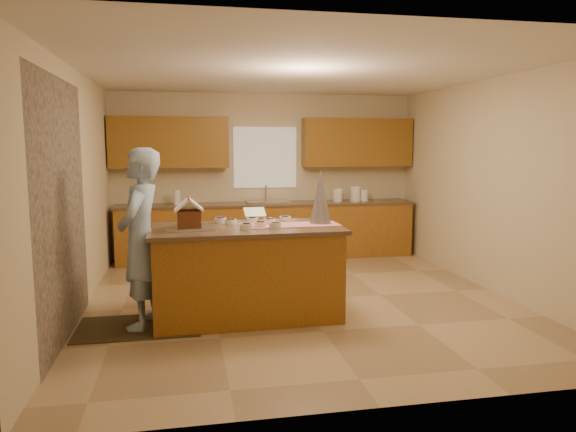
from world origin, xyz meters
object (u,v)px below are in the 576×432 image
object	(u,v)px
island_base	(246,274)
gingerbread_house	(189,216)
tinsel_tree	(320,197)
boy	(141,239)

from	to	relation	value
island_base	gingerbread_house	world-z (taller)	gingerbread_house
island_base	tinsel_tree	distance (m)	1.18
island_base	gingerbread_house	bearing A→B (deg)	-174.81
island_base	tinsel_tree	size ratio (longest dim) A/B	3.27
boy	gingerbread_house	world-z (taller)	boy
island_base	boy	distance (m)	1.18
tinsel_tree	gingerbread_house	world-z (taller)	tinsel_tree
boy	gingerbread_house	xyz separation A→B (m)	(0.48, 0.07, 0.21)
gingerbread_house	tinsel_tree	bearing A→B (deg)	5.60
tinsel_tree	boy	size ratio (longest dim) A/B	0.33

